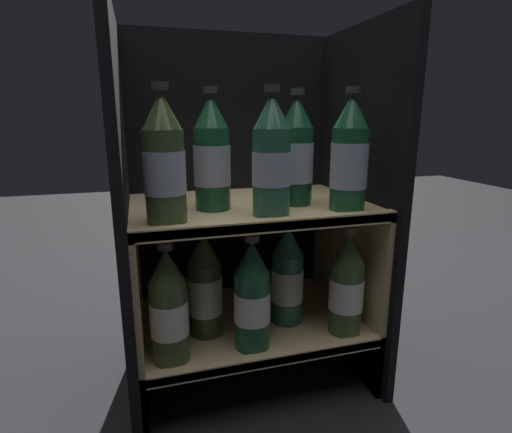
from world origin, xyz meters
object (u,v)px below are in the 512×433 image
bottle_lower_front_0 (169,309)px  bottle_lower_front_2 (347,286)px  bottle_lower_back_1 (287,278)px  bottle_upper_front_1 (272,159)px  bottle_upper_back_0 (212,157)px  bottle_lower_front_1 (252,298)px  bottle_upper_front_2 (349,157)px  bottle_lower_back_0 (205,287)px  bottle_upper_back_1 (296,155)px  bottle_upper_front_0 (164,163)px

bottle_lower_front_0 → bottle_lower_front_2: bearing=0.0°
bottle_lower_back_1 → bottle_upper_front_1: bearing=-129.8°
bottle_upper_back_0 → bottle_lower_front_1: 0.32m
bottle_lower_back_1 → bottle_upper_back_0: bearing=180.0°
bottle_upper_back_0 → bottle_lower_front_2: (0.29, -0.09, -0.30)m
bottle_upper_front_2 → bottle_upper_back_0: (-0.28, 0.09, 0.00)m
bottle_lower_front_0 → bottle_lower_back_0: same height
bottle_upper_back_0 → bottle_upper_back_1: bearing=0.0°
bottle_upper_back_0 → bottle_lower_back_0: (-0.02, -0.00, -0.30)m
bottle_upper_front_0 → bottle_lower_front_1: 0.34m
bottle_upper_back_0 → bottle_lower_back_1: (0.18, 0.00, -0.30)m
bottle_lower_back_1 → bottle_upper_back_1: bearing=0.0°
bottle_upper_back_1 → bottle_lower_front_0: 0.43m
bottle_lower_front_1 → bottle_upper_front_1: bearing=0.0°
bottle_upper_front_0 → bottle_upper_back_1: bearing=16.2°
bottle_lower_back_0 → bottle_lower_back_1: size_ratio=1.00×
bottle_upper_back_1 → bottle_lower_front_1: bottle_upper_back_1 is taller
bottle_lower_front_1 → bottle_lower_back_1: bearing=37.3°
bottle_upper_back_0 → bottle_lower_front_2: bearing=-16.6°
bottle_upper_front_1 → bottle_lower_front_0: 0.37m
bottle_lower_back_1 → bottle_lower_front_0: bearing=-163.4°
bottle_lower_front_1 → bottle_lower_back_1: size_ratio=1.00×
bottle_upper_front_2 → bottle_lower_front_1: bearing=180.0°
bottle_lower_front_0 → bottle_lower_back_1: same height
bottle_upper_front_2 → bottle_lower_back_1: 0.32m
bottle_upper_back_1 → bottle_lower_back_1: 0.30m
bottle_upper_front_1 → bottle_upper_back_1: same height
bottle_upper_front_1 → bottle_lower_front_1: (-0.04, 0.00, -0.30)m
bottle_upper_back_1 → bottle_lower_back_0: size_ratio=1.00×
bottle_upper_back_0 → bottle_lower_back_0: size_ratio=1.00×
bottle_lower_front_2 → bottle_upper_back_0: bearing=163.4°
bottle_upper_front_2 → bottle_lower_back_1: bearing=139.5°
bottle_upper_back_1 → bottle_lower_front_0: bottle_upper_back_1 is taller
bottle_upper_front_0 → bottle_upper_front_2: (0.38, -0.00, -0.00)m
bottle_upper_front_0 → bottle_lower_front_2: 0.49m
bottle_lower_front_1 → bottle_lower_front_2: size_ratio=1.00×
bottle_upper_front_2 → bottle_upper_front_1: bearing=180.0°
bottle_upper_front_0 → bottle_lower_back_1: bearing=17.0°
bottle_upper_back_0 → bottle_lower_front_0: (-0.11, -0.09, -0.30)m
bottle_lower_front_2 → bottle_lower_back_1: same height
bottle_upper_front_2 → bottle_upper_back_0: size_ratio=1.00×
bottle_upper_back_1 → bottle_lower_back_0: 0.37m
bottle_lower_back_0 → bottle_upper_back_1: bearing=0.0°
bottle_upper_back_1 → bottle_lower_front_1: size_ratio=1.00×
bottle_upper_back_1 → bottle_lower_back_0: bottle_upper_back_1 is taller
bottle_lower_front_1 → bottle_upper_back_1: bearing=34.0°
bottle_lower_front_0 → bottle_lower_front_2: size_ratio=1.00×
bottle_lower_back_0 → bottle_lower_front_1: bearing=-44.5°
bottle_upper_front_2 → bottle_lower_front_0: size_ratio=1.00×
bottle_upper_back_0 → bottle_upper_back_1: same height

